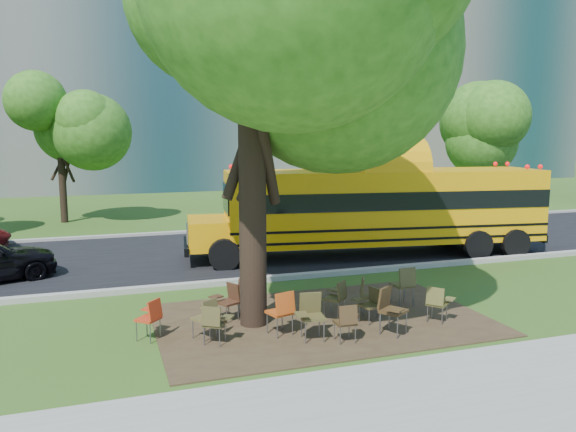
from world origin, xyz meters
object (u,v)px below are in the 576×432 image
object	(u,v)px
main_tree	(251,30)
chair_6	(370,301)
chair_9	(229,298)
chair_13	(405,282)
chair_10	(244,293)
chair_1	(215,321)
chair_3	(311,312)
chair_11	(337,295)
chair_2	(282,308)
chair_0	(207,314)
chair_7	(438,301)
chair_12	(368,293)
chair_8	(151,315)
chair_5	(390,306)
chair_4	(347,319)
school_bus	(381,206)

from	to	relation	value
main_tree	chair_6	distance (m)	6.05
chair_9	chair_13	distance (m)	4.15
main_tree	chair_10	size ratio (longest dim) A/B	12.09
chair_1	chair_3	xyz separation A→B (m)	(1.82, -0.32, 0.08)
chair_11	chair_2	bearing A→B (deg)	164.77
main_tree	chair_0	xyz separation A→B (m)	(-1.07, -0.51, -5.49)
chair_7	chair_12	bearing A→B (deg)	-168.63
chair_3	chair_8	world-z (taller)	chair_3
main_tree	chair_13	world-z (taller)	main_tree
chair_3	chair_11	bearing A→B (deg)	-126.07
chair_6	chair_8	world-z (taller)	chair_8
chair_2	chair_1	bearing A→B (deg)	166.79
chair_13	chair_10	bearing A→B (deg)	167.10
chair_9	chair_13	bearing A→B (deg)	-120.65
main_tree	chair_8	size ratio (longest dim) A/B	11.70
chair_2	chair_5	xyz separation A→B (m)	(2.04, -0.64, 0.03)
chair_3	chair_13	world-z (taller)	chair_13
chair_6	chair_13	size ratio (longest dim) A/B	0.82
chair_0	chair_4	xyz separation A→B (m)	(2.49, -1.08, -0.02)
chair_8	chair_13	xyz separation A→B (m)	(5.82, 0.37, 0.07)
chair_5	chair_6	bearing A→B (deg)	-120.10
school_bus	chair_0	world-z (taller)	school_bus
chair_11	main_tree	bearing A→B (deg)	136.07
chair_13	chair_9	bearing A→B (deg)	171.96
chair_2	chair_11	world-z (taller)	chair_2
chair_7	chair_8	size ratio (longest dim) A/B	0.98
chair_12	chair_2	bearing A→B (deg)	-50.57
chair_0	chair_13	distance (m)	4.83
chair_0	chair_6	distance (m)	3.45
chair_1	chair_12	bearing A→B (deg)	43.12
school_bus	chair_10	world-z (taller)	school_bus
chair_9	chair_6	bearing A→B (deg)	-138.78
chair_6	chair_7	xyz separation A→B (m)	(1.34, -0.47, 0.02)
chair_12	chair_8	bearing A→B (deg)	-66.49
chair_8	chair_9	distance (m)	1.79
chair_6	chair_13	bearing A→B (deg)	-73.94
chair_4	chair_1	bearing A→B (deg)	165.81
chair_8	chair_3	bearing A→B (deg)	-67.35
chair_0	chair_3	distance (m)	2.02
chair_7	chair_9	size ratio (longest dim) A/B	0.99
chair_6	chair_11	distance (m)	0.77
chair_9	chair_5	bearing A→B (deg)	-150.67
main_tree	chair_2	distance (m)	5.50
school_bus	chair_5	xyz separation A→B (m)	(-3.40, -6.81, -1.04)
chair_7	chair_10	xyz separation A→B (m)	(-3.73, 1.88, -0.01)
chair_0	chair_2	world-z (taller)	chair_2
main_tree	chair_9	world-z (taller)	main_tree
chair_2	chair_8	world-z (taller)	chair_2
chair_11	chair_13	distance (m)	1.86
chair_3	chair_2	bearing A→B (deg)	-34.17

